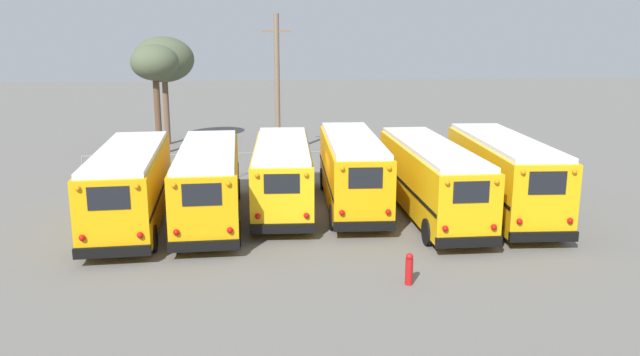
{
  "coord_description": "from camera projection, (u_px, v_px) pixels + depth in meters",
  "views": [
    {
      "loc": [
        -2.63,
        -26.09,
        7.64
      ],
      "look_at": [
        0.0,
        -0.26,
        1.63
      ],
      "focal_mm": 35.0,
      "sensor_mm": 36.0,
      "label": 1
    }
  ],
  "objects": [
    {
      "name": "school_bus_4",
      "position": [
        430.0,
        177.0,
        26.57
      ],
      "size": [
        2.47,
        10.47,
        3.1
      ],
      "color": "#EAAA0F",
      "rests_on": "ground"
    },
    {
      "name": "ground_plane",
      "position": [
        319.0,
        213.0,
        27.27
      ],
      "size": [
        160.0,
        160.0,
        0.0
      ],
      "primitive_type": "plane",
      "color": "#66635E"
    },
    {
      "name": "fence_line",
      "position": [
        307.0,
        159.0,
        33.82
      ],
      "size": [
        23.65,
        0.06,
        1.42
      ],
      "color": "#939399",
      "rests_on": "ground"
    },
    {
      "name": "school_bus_5",
      "position": [
        503.0,
        173.0,
        26.69
      ],
      "size": [
        3.01,
        9.6,
        3.33
      ],
      "color": "#EAAA0F",
      "rests_on": "ground"
    },
    {
      "name": "fire_hydrant",
      "position": [
        409.0,
        269.0,
        19.36
      ],
      "size": [
        0.24,
        0.24,
        1.03
      ],
      "color": "#B21414",
      "rests_on": "ground"
    },
    {
      "name": "utility_pole",
      "position": [
        277.0,
        84.0,
        39.05
      ],
      "size": [
        1.8,
        0.33,
        8.86
      ],
      "color": "#75604C",
      "rests_on": "ground"
    },
    {
      "name": "school_bus_0",
      "position": [
        130.0,
        184.0,
        25.16
      ],
      "size": [
        3.02,
        9.7,
        3.16
      ],
      "color": "#E5A00C",
      "rests_on": "ground"
    },
    {
      "name": "school_bus_2",
      "position": [
        282.0,
        173.0,
        27.58
      ],
      "size": [
        2.89,
        9.5,
        3.01
      ],
      "color": "yellow",
      "rests_on": "ground"
    },
    {
      "name": "bare_tree_1",
      "position": [
        155.0,
        65.0,
        39.25
      ],
      "size": [
        3.01,
        3.01,
        7.01
      ],
      "color": "brown",
      "rests_on": "ground"
    },
    {
      "name": "school_bus_1",
      "position": [
        209.0,
        181.0,
        25.79
      ],
      "size": [
        2.75,
        9.67,
        3.11
      ],
      "color": "#E5A00C",
      "rests_on": "ground"
    },
    {
      "name": "school_bus_3",
      "position": [
        352.0,
        169.0,
        27.88
      ],
      "size": [
        2.81,
        9.63,
        3.21
      ],
      "color": "#E5A00C",
      "rests_on": "ground"
    },
    {
      "name": "bare_tree_0",
      "position": [
        164.0,
        60.0,
        42.96
      ],
      "size": [
        4.17,
        4.17,
        7.48
      ],
      "color": "brown",
      "rests_on": "ground"
    }
  ]
}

